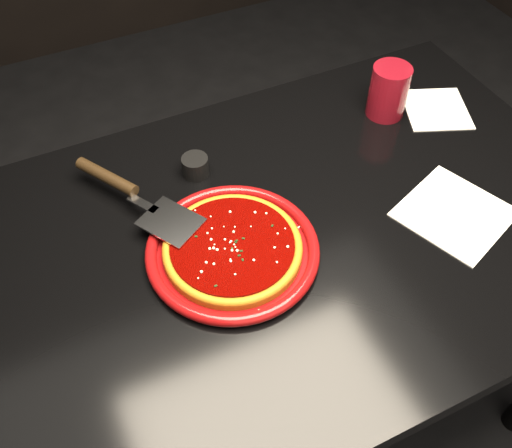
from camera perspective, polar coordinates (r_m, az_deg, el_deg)
The scene contains 13 objects.
floor at distance 1.70m, azimuth 2.67°, elevation -16.83°, with size 4.00×4.00×0.01m, color black.
table at distance 1.36m, azimuth 3.25°, elevation -10.46°, with size 1.20×0.80×0.75m, color black.
plate at distance 1.00m, azimuth -2.36°, elevation -2.62°, with size 0.31×0.31×0.02m, color maroon.
pizza_crust at distance 1.00m, azimuth -2.36°, elevation -2.50°, with size 0.25×0.25×0.01m, color #935311.
pizza_crust_rim at distance 1.00m, azimuth -2.37°, elevation -2.28°, with size 0.25×0.25×0.02m, color #935311.
pizza_sauce at distance 0.99m, azimuth -2.38°, elevation -2.12°, with size 0.22×0.22×0.01m, color #6A0300.
parmesan_dusting at distance 0.99m, azimuth -2.39°, elevation -1.90°, with size 0.21×0.21×0.01m, color #FDF2C7, non-canonical shape.
basil_flecks at distance 0.99m, azimuth -2.39°, elevation -1.94°, with size 0.19×0.19×0.00m, color black, non-canonical shape.
pizza_server at distance 1.07m, azimuth -11.78°, elevation 2.80°, with size 0.10×0.35×0.03m, color #B0B2B7, non-canonical shape.
cup at distance 1.29m, azimuth 13.10°, elevation 12.80°, with size 0.08×0.08×0.12m, color maroon.
napkin_a at distance 1.13m, azimuth 19.23°, elevation 1.03°, with size 0.18×0.18×0.00m, color silver.
napkin_b at distance 1.36m, azimuth 17.56°, elevation 10.90°, with size 0.14×0.15×0.00m, color silver.
ramekin at distance 1.14m, azimuth -6.09°, elevation 5.79°, with size 0.05×0.05×0.04m, color black.
Camera 1 is at (-0.36, -0.58, 1.56)m, focal length 40.00 mm.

